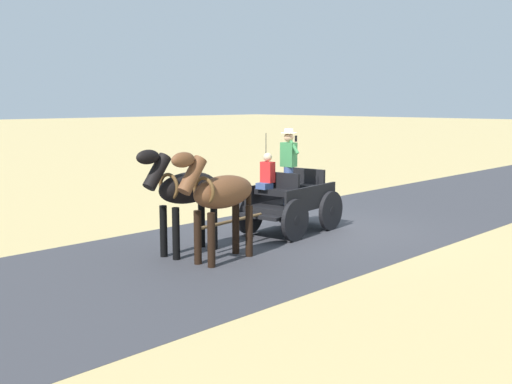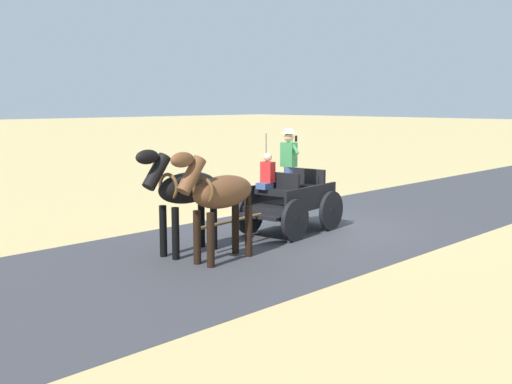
% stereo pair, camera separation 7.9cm
% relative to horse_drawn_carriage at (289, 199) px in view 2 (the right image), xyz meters
% --- Properties ---
extents(ground_plane, '(200.00, 200.00, 0.00)m').
position_rel_horse_drawn_carriage_xyz_m(ground_plane, '(-0.41, -0.77, -0.82)').
color(ground_plane, tan).
extents(road_surface, '(5.92, 160.00, 0.01)m').
position_rel_horse_drawn_carriage_xyz_m(road_surface, '(-0.41, -0.77, -0.81)').
color(road_surface, '#38383D').
rests_on(road_surface, ground).
extents(horse_drawn_carriage, '(1.67, 4.52, 2.50)m').
position_rel_horse_drawn_carriage_xyz_m(horse_drawn_carriage, '(0.00, 0.00, 0.00)').
color(horse_drawn_carriage, black).
rests_on(horse_drawn_carriage, ground).
extents(horse_near_side, '(0.67, 2.14, 2.21)m').
position_rel_horse_drawn_carriage_xyz_m(horse_near_side, '(-0.81, 2.96, 0.51)').
color(horse_near_side, brown).
rests_on(horse_near_side, ground).
extents(horse_off_side, '(0.69, 2.14, 2.21)m').
position_rel_horse_drawn_carriage_xyz_m(horse_off_side, '(0.13, 3.06, 0.51)').
color(horse_off_side, black).
rests_on(horse_off_side, ground).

